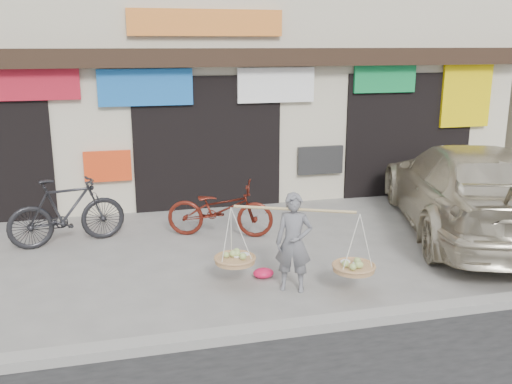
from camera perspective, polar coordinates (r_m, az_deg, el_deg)
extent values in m
plane|color=gray|center=(8.69, -0.73, -7.78)|extent=(70.00, 70.00, 0.00)
cube|color=gray|center=(6.92, 3.25, -13.43)|extent=(70.00, 0.25, 0.12)
cube|color=beige|center=(14.44, -7.05, 15.27)|extent=(14.00, 6.00, 7.00)
cube|color=black|center=(11.32, -4.86, 13.25)|extent=(14.00, 0.35, 0.35)
cube|color=black|center=(11.88, -5.01, 5.06)|extent=(3.00, 0.60, 2.70)
cube|color=black|center=(13.35, 14.52, 5.71)|extent=(3.00, 0.60, 2.70)
cube|color=red|center=(11.33, -21.30, 10.05)|extent=(1.60, 0.08, 0.60)
cube|color=blue|center=(11.28, -10.98, 10.24)|extent=(1.80, 0.08, 0.70)
cube|color=white|center=(11.73, 2.02, 10.65)|extent=(1.60, 0.08, 0.70)
cube|color=#118742|center=(12.60, 12.76, 11.04)|extent=(1.40, 0.08, 0.60)
cube|color=yellow|center=(13.65, 20.28, 9.06)|extent=(1.20, 0.08, 1.40)
cube|color=#EE4115|center=(11.47, -14.61, 2.52)|extent=(0.90, 0.08, 0.60)
cube|color=#282828|center=(12.26, 6.45, 3.18)|extent=(1.00, 0.08, 0.60)
cube|color=orange|center=(11.39, -5.00, 16.53)|extent=(3.00, 0.08, 0.50)
imported|color=slate|center=(7.79, 3.79, -5.07)|extent=(0.60, 0.51, 1.38)
cylinder|color=tan|center=(7.64, 3.84, -1.74)|extent=(1.52, 0.72, 0.04)
cylinder|color=tan|center=(8.02, -2.12, -6.82)|extent=(0.56, 0.56, 0.07)
ellipsoid|color=#A5BF66|center=(8.00, -2.12, -6.42)|extent=(0.39, 0.39, 0.10)
cylinder|color=tan|center=(7.86, 9.74, -7.50)|extent=(0.56, 0.56, 0.07)
ellipsoid|color=#A5BF66|center=(7.84, 9.76, -7.09)|extent=(0.39, 0.39, 0.10)
imported|color=black|center=(10.09, -18.39, -1.85)|extent=(2.00, 0.97, 1.16)
imported|color=#50160D|center=(10.04, -3.61, -1.72)|extent=(1.98, 1.23, 0.98)
imported|color=#C2B79C|center=(10.84, 20.47, 0.31)|extent=(3.81, 5.96, 1.61)
cube|color=black|center=(13.36, 17.17, 2.04)|extent=(1.65, 0.61, 0.45)
cube|color=silver|center=(13.45, 17.07, 1.69)|extent=(0.44, 0.15, 0.12)
ellipsoid|color=#E91548|center=(8.39, 0.75, -8.10)|extent=(0.31, 0.25, 0.14)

